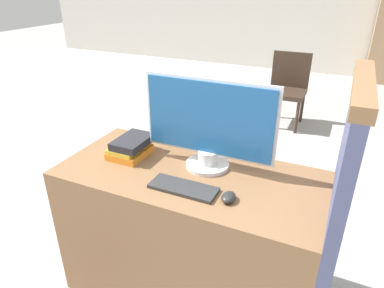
% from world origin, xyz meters
% --- Properties ---
extents(desk, '(1.28, 0.60, 0.77)m').
position_xyz_m(desk, '(0.00, 0.30, 0.38)').
color(desk, brown).
rests_on(desk, ground_plane).
extents(carrel_divider, '(0.07, 0.66, 1.30)m').
position_xyz_m(carrel_divider, '(0.67, 0.33, 0.66)').
color(carrel_divider, '#474C70').
rests_on(carrel_divider, ground_plane).
extents(monitor, '(0.65, 0.22, 0.45)m').
position_xyz_m(monitor, '(0.06, 0.40, 0.99)').
color(monitor, silver).
rests_on(monitor, desk).
extents(keyboard, '(0.31, 0.12, 0.02)m').
position_xyz_m(keyboard, '(0.04, 0.16, 0.78)').
color(keyboard, '#2D2D2D').
rests_on(keyboard, desk).
extents(mouse, '(0.06, 0.08, 0.04)m').
position_xyz_m(mouse, '(0.25, 0.16, 0.79)').
color(mouse, '#262626').
rests_on(mouse, desk).
extents(book_stack, '(0.18, 0.24, 0.10)m').
position_xyz_m(book_stack, '(-0.36, 0.34, 0.82)').
color(book_stack, orange).
rests_on(book_stack, desk).
extents(far_chair, '(0.44, 0.44, 0.84)m').
position_xyz_m(far_chair, '(-0.01, 3.06, 0.47)').
color(far_chair, '#38281E').
rests_on(far_chair, ground_plane).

